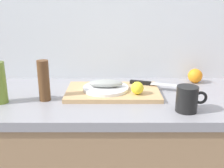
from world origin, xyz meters
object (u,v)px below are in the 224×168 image
at_px(white_plate, 105,88).
at_px(coffee_mug_2, 186,99).
at_px(lemon_0, 136,88).
at_px(cutting_board, 112,92).
at_px(fish_fillet, 105,83).
at_px(chef_knife, 150,83).
at_px(pepper_mill, 43,81).

xyz_separation_m(white_plate, coffee_mug_2, (0.34, -0.22, 0.03)).
xyz_separation_m(white_plate, lemon_0, (0.15, -0.06, 0.02)).
distance_m(cutting_board, fish_fillet, 0.06).
relative_size(cutting_board, white_plate, 2.03).
bearing_deg(fish_fillet, cutting_board, -1.78).
distance_m(chef_knife, coffee_mug_2, 0.32).
height_order(fish_fillet, coffee_mug_2, coffee_mug_2).
distance_m(fish_fillet, chef_knife, 0.24).
xyz_separation_m(cutting_board, lemon_0, (0.12, -0.06, 0.04)).
bearing_deg(lemon_0, cutting_board, 151.48).
bearing_deg(lemon_0, fish_fillet, 157.10).
height_order(white_plate, pepper_mill, pepper_mill).
bearing_deg(fish_fillet, coffee_mug_2, -32.57).
bearing_deg(cutting_board, lemon_0, -28.52).
relative_size(cutting_board, fish_fillet, 2.70).
height_order(chef_knife, coffee_mug_2, coffee_mug_2).
relative_size(lemon_0, pepper_mill, 0.32).
relative_size(chef_knife, coffee_mug_2, 2.20).
relative_size(white_plate, coffee_mug_2, 1.74).
bearing_deg(chef_knife, white_plate, -144.65).
height_order(cutting_board, lemon_0, lemon_0).
bearing_deg(chef_knife, cutting_board, -141.43).
height_order(fish_fillet, chef_knife, fish_fillet).
bearing_deg(pepper_mill, coffee_mug_2, -11.67).
bearing_deg(white_plate, lemon_0, -22.90).
bearing_deg(cutting_board, fish_fillet, 178.22).
xyz_separation_m(fish_fillet, pepper_mill, (-0.28, -0.09, 0.04)).
bearing_deg(chef_knife, coffee_mug_2, -51.30).
bearing_deg(pepper_mill, chef_knife, 17.83).
distance_m(lemon_0, pepper_mill, 0.43).
relative_size(lemon_0, coffee_mug_2, 0.46).
xyz_separation_m(chef_knife, coffee_mug_2, (0.11, -0.29, 0.03)).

